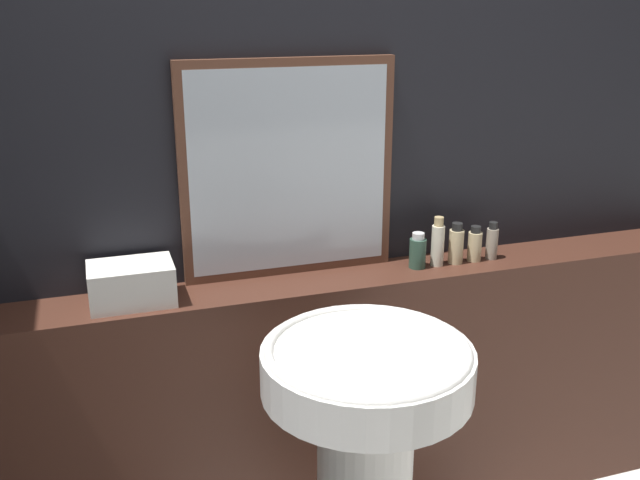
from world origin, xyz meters
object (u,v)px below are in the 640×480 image
object	(u,v)px
conditioner_bottle	(438,243)
body_wash_bottle	(475,245)
pedestal_sink	(365,457)
lotion_bottle	(456,245)
hand_soap_bottle	(492,242)
shampoo_bottle	(418,252)
mirror	(289,170)
towel_stack	(132,284)

from	to	relation	value
conditioner_bottle	body_wash_bottle	world-z (taller)	conditioner_bottle
pedestal_sink	lotion_bottle	world-z (taller)	lotion_bottle
pedestal_sink	hand_soap_bottle	distance (m)	0.85
pedestal_sink	shampoo_bottle	distance (m)	0.68
mirror	shampoo_bottle	bearing A→B (deg)	-12.37
shampoo_bottle	body_wash_bottle	distance (m)	0.20
towel_stack	hand_soap_bottle	world-z (taller)	hand_soap_bottle
hand_soap_bottle	pedestal_sink	bearing A→B (deg)	-142.74
pedestal_sink	towel_stack	distance (m)	0.78
mirror	towel_stack	size ratio (longest dim) A/B	2.81
pedestal_sink	conditioner_bottle	size ratio (longest dim) A/B	5.71
towel_stack	hand_soap_bottle	xyz separation A→B (m)	(1.12, 0.00, 0.00)
pedestal_sink	lotion_bottle	xyz separation A→B (m)	(0.49, 0.47, 0.36)
pedestal_sink	hand_soap_bottle	world-z (taller)	hand_soap_bottle
pedestal_sink	conditioner_bottle	xyz separation A→B (m)	(0.42, 0.47, 0.37)
shampoo_bottle	conditioner_bottle	bearing A→B (deg)	0.00
towel_stack	body_wash_bottle	bearing A→B (deg)	0.00
towel_stack	lotion_bottle	bearing A→B (deg)	0.00
pedestal_sink	hand_soap_bottle	size ratio (longest dim) A/B	7.36
shampoo_bottle	hand_soap_bottle	xyz separation A→B (m)	(0.26, 0.00, 0.00)
towel_stack	hand_soap_bottle	size ratio (longest dim) A/B	1.86
lotion_bottle	hand_soap_bottle	world-z (taller)	lotion_bottle
shampoo_bottle	conditioner_bottle	world-z (taller)	conditioner_bottle
shampoo_bottle	mirror	bearing A→B (deg)	167.63
towel_stack	conditioner_bottle	bearing A→B (deg)	0.00
mirror	lotion_bottle	xyz separation A→B (m)	(0.52, -0.08, -0.26)
hand_soap_bottle	mirror	bearing A→B (deg)	172.56
towel_stack	lotion_bottle	size ratio (longest dim) A/B	1.73
pedestal_sink	mirror	size ratio (longest dim) A/B	1.41
mirror	hand_soap_bottle	xyz separation A→B (m)	(0.65, -0.08, -0.26)
pedestal_sink	body_wash_bottle	xyz separation A→B (m)	(0.55, 0.47, 0.35)
pedestal_sink	hand_soap_bottle	bearing A→B (deg)	37.26
mirror	pedestal_sink	bearing A→B (deg)	-86.56
shampoo_bottle	body_wash_bottle	bearing A→B (deg)	0.00
body_wash_bottle	shampoo_bottle	bearing A→B (deg)	180.00
towel_stack	pedestal_sink	bearing A→B (deg)	-42.58
towel_stack	body_wash_bottle	xyz separation A→B (m)	(1.06, 0.00, -0.00)
shampoo_bottle	hand_soap_bottle	distance (m)	0.26
body_wash_bottle	towel_stack	bearing A→B (deg)	180.00
mirror	body_wash_bottle	distance (m)	0.65
mirror	towel_stack	distance (m)	0.55
body_wash_bottle	conditioner_bottle	bearing A→B (deg)	180.00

